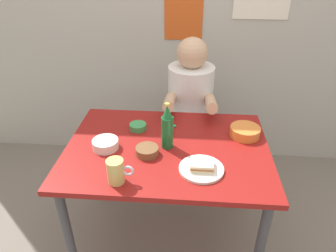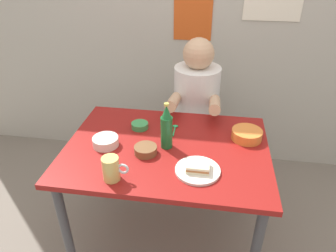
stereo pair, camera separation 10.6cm
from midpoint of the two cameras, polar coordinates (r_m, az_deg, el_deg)
ground_plane at (r=2.19m, az=-1.58°, el=-19.94°), size 6.00×6.00×0.00m
wall_back at (r=2.47m, az=0.70°, el=21.47°), size 4.40×0.09×2.60m
dining_table at (r=1.74m, az=-1.88°, el=-6.35°), size 1.10×0.80×0.74m
stool at (r=2.42m, az=2.56°, el=-3.14°), size 0.34×0.34×0.45m
person_seated at (r=2.21m, az=2.79°, el=5.72°), size 0.33×0.56×0.72m
plate_orange at (r=1.53m, az=4.16°, el=-7.91°), size 0.22×0.22×0.01m
sandwich at (r=1.51m, az=4.20°, el=-7.17°), size 0.11×0.09×0.04m
beer_mug at (r=1.45m, az=-11.61°, el=-8.19°), size 0.13×0.08×0.12m
beer_bottle at (r=1.62m, az=-2.18°, el=-0.43°), size 0.06×0.06×0.26m
dip_bowl_green at (r=1.85m, az=-7.19°, el=-0.10°), size 0.10×0.10×0.03m
rice_bowl_white at (r=1.71m, az=-13.18°, el=-3.22°), size 0.14×0.14×0.05m
soup_bowl_orange at (r=1.81m, az=12.37°, el=-0.95°), size 0.17×0.17×0.05m
condiment_bowl_brown at (r=1.62m, az=-5.72°, el=-4.55°), size 0.12×0.12×0.04m
spoon at (r=1.84m, az=-0.70°, el=-0.36°), size 0.04×0.12×0.01m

